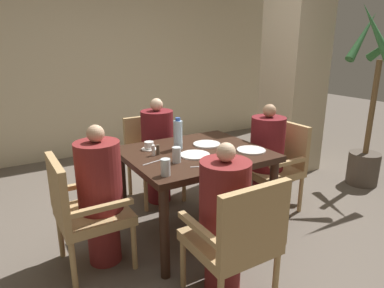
{
  "coord_description": "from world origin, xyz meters",
  "views": [
    {
      "loc": [
        -1.4,
        -2.29,
        1.61
      ],
      "look_at": [
        0.0,
        0.05,
        0.79
      ],
      "focal_mm": 32.0,
      "sensor_mm": 36.0,
      "label": 1
    }
  ],
  "objects_px": {
    "diner_in_left_chair": "(101,194)",
    "diner_in_near_chair": "(224,218)",
    "water_bottle": "(178,135)",
    "glass_tall_near": "(166,167)",
    "potted_palm": "(370,122)",
    "chair_right_side": "(276,162)",
    "plate_main_right": "(195,155)",
    "chair_left_side": "(83,208)",
    "diner_in_far_chair": "(158,150)",
    "teacup_with_saucer": "(149,146)",
    "plate_dessert_center": "(251,150)",
    "plate_main_left": "(207,144)",
    "chair_near_corner": "(237,237)",
    "diner_in_right_chair": "(266,158)",
    "glass_tall_mid": "(177,155)",
    "chair_far_side": "(153,154)"
  },
  "relations": [
    {
      "from": "plate_main_left",
      "to": "teacup_with_saucer",
      "type": "xyz_separation_m",
      "value": [
        -0.49,
        0.14,
        0.02
      ]
    },
    {
      "from": "chair_right_side",
      "to": "diner_in_near_chair",
      "type": "relative_size",
      "value": 0.83
    },
    {
      "from": "plate_main_right",
      "to": "chair_left_side",
      "type": "bearing_deg",
      "value": 173.93
    },
    {
      "from": "plate_main_right",
      "to": "glass_tall_mid",
      "type": "height_order",
      "value": "glass_tall_mid"
    },
    {
      "from": "diner_in_right_chair",
      "to": "plate_dessert_center",
      "type": "distance_m",
      "value": 0.5
    },
    {
      "from": "chair_left_side",
      "to": "diner_in_near_chair",
      "type": "xyz_separation_m",
      "value": [
        0.71,
        -0.72,
        0.06
      ]
    },
    {
      "from": "plate_dessert_center",
      "to": "glass_tall_mid",
      "type": "xyz_separation_m",
      "value": [
        -0.66,
        0.07,
        0.05
      ]
    },
    {
      "from": "diner_in_far_chair",
      "to": "chair_right_side",
      "type": "distance_m",
      "value": 1.19
    },
    {
      "from": "chair_far_side",
      "to": "diner_in_far_chair",
      "type": "height_order",
      "value": "diner_in_far_chair"
    },
    {
      "from": "chair_left_side",
      "to": "chair_near_corner",
      "type": "bearing_deg",
      "value": -50.15
    },
    {
      "from": "diner_in_left_chair",
      "to": "plate_main_right",
      "type": "bearing_deg",
      "value": -7.16
    },
    {
      "from": "diner_in_near_chair",
      "to": "potted_palm",
      "type": "relative_size",
      "value": 0.51
    },
    {
      "from": "diner_in_right_chair",
      "to": "teacup_with_saucer",
      "type": "height_order",
      "value": "diner_in_right_chair"
    },
    {
      "from": "potted_palm",
      "to": "plate_main_right",
      "type": "bearing_deg",
      "value": 179.63
    },
    {
      "from": "glass_tall_near",
      "to": "potted_palm",
      "type": "bearing_deg",
      "value": 5.13
    },
    {
      "from": "chair_left_side",
      "to": "teacup_with_saucer",
      "type": "relative_size",
      "value": 6.65
    },
    {
      "from": "diner_in_left_chair",
      "to": "chair_left_side",
      "type": "bearing_deg",
      "value": -180.0
    },
    {
      "from": "diner_in_left_chair",
      "to": "diner_in_near_chair",
      "type": "relative_size",
      "value": 1.03
    },
    {
      "from": "chair_left_side",
      "to": "diner_in_far_chair",
      "type": "distance_m",
      "value": 1.19
    },
    {
      "from": "chair_left_side",
      "to": "diner_in_near_chair",
      "type": "distance_m",
      "value": 1.02
    },
    {
      "from": "diner_in_far_chair",
      "to": "potted_palm",
      "type": "xyz_separation_m",
      "value": [
        2.24,
        -0.83,
        0.18
      ]
    },
    {
      "from": "diner_in_near_chair",
      "to": "plate_dessert_center",
      "type": "relative_size",
      "value": 4.36
    },
    {
      "from": "chair_left_side",
      "to": "glass_tall_near",
      "type": "xyz_separation_m",
      "value": [
        0.49,
        -0.35,
        0.33
      ]
    },
    {
      "from": "diner_in_left_chair",
      "to": "diner_in_near_chair",
      "type": "distance_m",
      "value": 0.92
    },
    {
      "from": "chair_left_side",
      "to": "diner_in_left_chair",
      "type": "bearing_deg",
      "value": 0.0
    },
    {
      "from": "plate_main_left",
      "to": "chair_left_side",
      "type": "bearing_deg",
      "value": -174.71
    },
    {
      "from": "diner_in_left_chair",
      "to": "plate_dessert_center",
      "type": "height_order",
      "value": "diner_in_left_chair"
    },
    {
      "from": "plate_main_right",
      "to": "plate_dessert_center",
      "type": "distance_m",
      "value": 0.48
    },
    {
      "from": "water_bottle",
      "to": "glass_tall_near",
      "type": "height_order",
      "value": "water_bottle"
    },
    {
      "from": "teacup_with_saucer",
      "to": "potted_palm",
      "type": "bearing_deg",
      "value": -7.8
    },
    {
      "from": "chair_right_side",
      "to": "glass_tall_mid",
      "type": "relative_size",
      "value": 7.29
    },
    {
      "from": "chair_far_side",
      "to": "diner_in_near_chair",
      "type": "xyz_separation_m",
      "value": [
        -0.22,
        -1.58,
        0.06
      ]
    },
    {
      "from": "diner_in_left_chair",
      "to": "plate_dessert_center",
      "type": "distance_m",
      "value": 1.24
    },
    {
      "from": "diner_in_far_chair",
      "to": "teacup_with_saucer",
      "type": "relative_size",
      "value": 8.42
    },
    {
      "from": "plate_main_left",
      "to": "water_bottle",
      "type": "xyz_separation_m",
      "value": [
        -0.27,
        0.02,
        0.12
      ]
    },
    {
      "from": "diner_in_near_chair",
      "to": "potted_palm",
      "type": "xyz_separation_m",
      "value": [
        2.47,
        0.61,
        0.21
      ]
    },
    {
      "from": "chair_near_corner",
      "to": "chair_far_side",
      "type": "bearing_deg",
      "value": 82.58
    },
    {
      "from": "diner_in_left_chair",
      "to": "plate_main_left",
      "type": "bearing_deg",
      "value": 6.01
    },
    {
      "from": "teacup_with_saucer",
      "to": "glass_tall_near",
      "type": "relative_size",
      "value": 1.1
    },
    {
      "from": "chair_left_side",
      "to": "glass_tall_near",
      "type": "distance_m",
      "value": 0.69
    },
    {
      "from": "chair_far_side",
      "to": "glass_tall_near",
      "type": "xyz_separation_m",
      "value": [
        -0.45,
        -1.21,
        0.33
      ]
    },
    {
      "from": "chair_near_corner",
      "to": "glass_tall_mid",
      "type": "distance_m",
      "value": 0.77
    },
    {
      "from": "diner_in_right_chair",
      "to": "diner_in_near_chair",
      "type": "height_order",
      "value": "diner_in_right_chair"
    },
    {
      "from": "chair_near_corner",
      "to": "diner_in_near_chair",
      "type": "height_order",
      "value": "diner_in_near_chair"
    },
    {
      "from": "plate_main_left",
      "to": "glass_tall_near",
      "type": "distance_m",
      "value": 0.78
    },
    {
      "from": "chair_far_side",
      "to": "chair_right_side",
      "type": "bearing_deg",
      "value": -42.4
    },
    {
      "from": "diner_in_far_chair",
      "to": "plate_main_left",
      "type": "bearing_deg",
      "value": -73.35
    },
    {
      "from": "plate_main_left",
      "to": "teacup_with_saucer",
      "type": "bearing_deg",
      "value": 164.39
    },
    {
      "from": "diner_in_right_chair",
      "to": "chair_near_corner",
      "type": "relative_size",
      "value": 1.24
    },
    {
      "from": "teacup_with_saucer",
      "to": "glass_tall_mid",
      "type": "bearing_deg",
      "value": -83.24
    }
  ]
}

